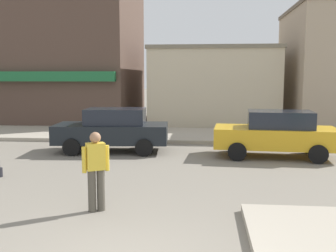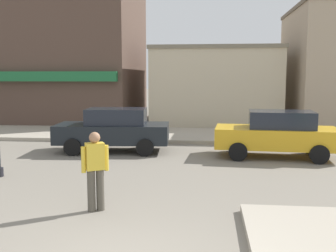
% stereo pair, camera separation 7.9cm
% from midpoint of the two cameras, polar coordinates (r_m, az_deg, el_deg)
% --- Properties ---
extents(kerb_far, '(80.00, 4.00, 0.15)m').
position_cam_midpoint_polar(kerb_far, '(17.76, 2.01, -1.30)').
color(kerb_far, '#A89E8C').
rests_on(kerb_far, ground).
extents(parked_car_nearest, '(4.11, 2.09, 1.56)m').
position_cam_midpoint_polar(parked_car_nearest, '(14.27, -7.71, -0.46)').
color(parked_car_nearest, black).
rests_on(parked_car_nearest, ground).
extents(parked_car_second, '(4.11, 2.10, 1.56)m').
position_cam_midpoint_polar(parked_car_second, '(13.63, 15.73, -1.03)').
color(parked_car_second, gold).
rests_on(parked_car_second, ground).
extents(pedestrian_crossing_near, '(0.53, 0.37, 1.61)m').
position_cam_midpoint_polar(pedestrian_crossing_near, '(8.01, -10.23, -6.12)').
color(pedestrian_crossing_near, '#4C473D').
rests_on(pedestrian_crossing_near, ground).
extents(building_corner_shop, '(9.28, 8.06, 8.47)m').
position_cam_midpoint_polar(building_corner_shop, '(24.98, -14.98, 10.49)').
color(building_corner_shop, brown).
rests_on(building_corner_shop, ground).
extents(building_storefront_left_near, '(7.06, 7.13, 4.31)m').
position_cam_midpoint_polar(building_storefront_left_near, '(23.65, 6.92, 5.84)').
color(building_storefront_left_near, beige).
rests_on(building_storefront_left_near, ground).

